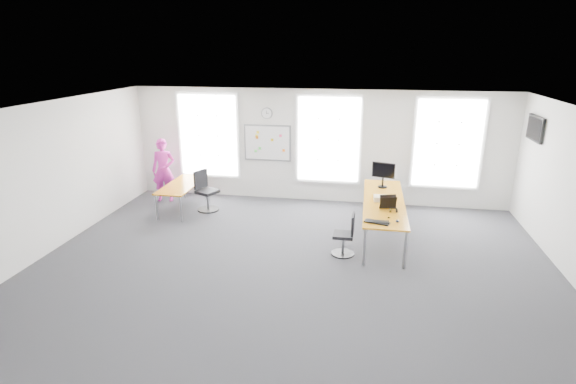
% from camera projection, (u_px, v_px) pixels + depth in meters
% --- Properties ---
extents(floor, '(10.00, 10.00, 0.00)m').
position_uv_depth(floor, '(292.00, 266.00, 8.63)').
color(floor, '#26262B').
rests_on(floor, ground).
extents(ceiling, '(10.00, 10.00, 0.00)m').
position_uv_depth(ceiling, '(293.00, 109.00, 7.71)').
color(ceiling, white).
rests_on(ceiling, ground).
extents(wall_back, '(10.00, 0.00, 10.00)m').
position_uv_depth(wall_back, '(317.00, 146.00, 11.92)').
color(wall_back, silver).
rests_on(wall_back, ground).
extents(wall_front, '(10.00, 0.00, 10.00)m').
position_uv_depth(wall_front, '(226.00, 314.00, 4.42)').
color(wall_front, silver).
rests_on(wall_front, ground).
extents(wall_left, '(0.00, 10.00, 10.00)m').
position_uv_depth(wall_left, '(47.00, 179.00, 9.00)').
color(wall_left, silver).
rests_on(wall_left, ground).
extents(window_left, '(1.60, 0.06, 2.20)m').
position_uv_depth(window_left, '(209.00, 136.00, 12.32)').
color(window_left, silver).
rests_on(window_left, wall_back).
extents(window_mid, '(1.60, 0.06, 2.20)m').
position_uv_depth(window_mid, '(329.00, 140.00, 11.78)').
color(window_mid, silver).
rests_on(window_mid, wall_back).
extents(window_right, '(1.60, 0.06, 2.20)m').
position_uv_depth(window_right, '(448.00, 144.00, 11.28)').
color(window_right, silver).
rests_on(window_right, wall_back).
extents(desk_right, '(0.88, 3.29, 0.80)m').
position_uv_depth(desk_right, '(384.00, 203.00, 9.85)').
color(desk_right, orange).
rests_on(desk_right, ground).
extents(desk_left, '(0.74, 1.85, 0.67)m').
position_uv_depth(desk_left, '(182.00, 186.00, 11.50)').
color(desk_left, orange).
rests_on(desk_left, ground).
extents(chair_right, '(0.47, 0.47, 0.87)m').
position_uv_depth(chair_right, '(346.00, 237.00, 9.00)').
color(chair_right, black).
rests_on(chair_right, ground).
extents(chair_left, '(0.62, 0.62, 1.03)m').
position_uv_depth(chair_left, '(206.00, 193.00, 11.50)').
color(chair_left, black).
rests_on(chair_left, ground).
extents(person, '(0.69, 0.52, 1.71)m').
position_uv_depth(person, '(164.00, 170.00, 12.09)').
color(person, '#C12799').
rests_on(person, ground).
extents(whiteboard, '(1.20, 0.03, 0.90)m').
position_uv_depth(whiteboard, '(267.00, 143.00, 12.10)').
color(whiteboard, white).
rests_on(whiteboard, wall_back).
extents(wall_clock, '(0.30, 0.04, 0.30)m').
position_uv_depth(wall_clock, '(267.00, 113.00, 11.85)').
color(wall_clock, gray).
rests_on(wall_clock, wall_back).
extents(tv, '(0.06, 0.90, 0.55)m').
position_uv_depth(tv, '(535.00, 128.00, 9.92)').
color(tv, black).
rests_on(tv, wall_right).
extents(keyboard, '(0.50, 0.32, 0.02)m').
position_uv_depth(keyboard, '(377.00, 222.00, 8.61)').
color(keyboard, black).
rests_on(keyboard, desk_right).
extents(mouse, '(0.10, 0.13, 0.04)m').
position_uv_depth(mouse, '(397.00, 221.00, 8.63)').
color(mouse, black).
rests_on(mouse, desk_right).
extents(lens_cap, '(0.07, 0.07, 0.01)m').
position_uv_depth(lens_cap, '(389.00, 218.00, 8.86)').
color(lens_cap, black).
rests_on(lens_cap, desk_right).
extents(headphones, '(0.16, 0.09, 0.09)m').
position_uv_depth(headphones, '(393.00, 210.00, 9.15)').
color(headphones, black).
rests_on(headphones, desk_right).
extents(laptop_sleeve, '(0.36, 0.26, 0.28)m').
position_uv_depth(laptop_sleeve, '(388.00, 202.00, 9.33)').
color(laptop_sleeve, black).
rests_on(laptop_sleeve, desk_right).
extents(paper_stack, '(0.33, 0.26, 0.11)m').
position_uv_depth(paper_stack, '(381.00, 198.00, 9.83)').
color(paper_stack, beige).
rests_on(paper_stack, desk_right).
extents(monitor, '(0.54, 0.22, 0.61)m').
position_uv_depth(monitor, '(383.00, 173.00, 10.68)').
color(monitor, black).
rests_on(monitor, desk_right).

